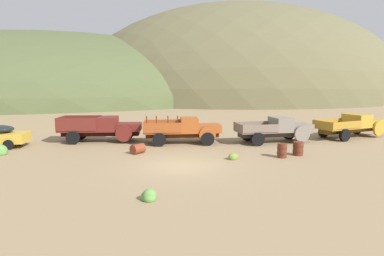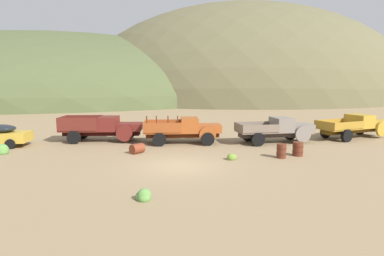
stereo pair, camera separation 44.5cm
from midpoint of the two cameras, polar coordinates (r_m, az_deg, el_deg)
ground_plane at (r=17.71m, az=-2.55°, el=-6.68°), size 300.00×300.00×0.00m
hill_center at (r=93.93m, az=-22.25°, el=4.87°), size 117.15×88.63×32.93m
hill_distant at (r=91.03m, az=8.09°, el=5.31°), size 87.39×75.46×48.54m
truck_oxblood at (r=25.47m, az=-15.46°, el=-0.01°), size 6.29×3.36×1.91m
truck_oxide_orange at (r=23.86m, az=-1.29°, el=-0.34°), size 5.89×3.22×2.16m
truck_primer_gray at (r=25.03m, az=14.53°, el=-0.19°), size 5.80×2.56×1.89m
truck_mustard at (r=29.56m, az=26.38°, el=0.49°), size 6.60×2.99×1.89m
oil_drum_foreground at (r=20.87m, az=-10.13°, el=-3.62°), size 1.04×0.98×0.62m
oil_drum_by_truck at (r=21.05m, az=17.60°, el=-3.47°), size 0.67×0.67×0.85m
oil_drum_spare at (r=20.15m, az=14.96°, el=-3.86°), size 0.61×0.61×0.86m
bush_lone_scrub at (r=19.24m, az=6.60°, el=-5.13°), size 0.66×0.60×0.49m
bush_between_trucks at (r=23.57m, az=-31.12°, el=-3.60°), size 0.83×0.76×0.85m
bush_front_left at (r=12.90m, az=-8.62°, el=-11.90°), size 0.60×0.61×0.60m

